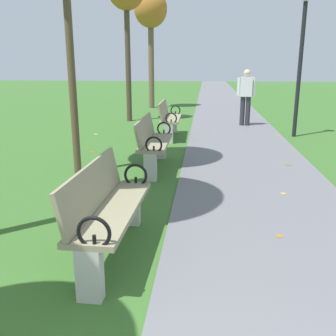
{
  "coord_description": "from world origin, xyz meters",
  "views": [
    {
      "loc": [
        0.4,
        -0.34,
        1.81
      ],
      "look_at": [
        -0.05,
        4.21,
        0.55
      ],
      "focal_mm": 40.67,
      "sensor_mm": 36.0,
      "label": 1
    }
  ],
  "objects_px": {
    "park_bench_3": "(153,142)",
    "park_bench_4": "(169,118)",
    "pedestrian_walking": "(246,94)",
    "park_bench_2": "(108,208)",
    "lamp_post": "(302,42)",
    "tree_5": "(151,13)"
  },
  "relations": [
    {
      "from": "park_bench_3",
      "to": "park_bench_4",
      "type": "xyz_separation_m",
      "value": [
        0.0,
        2.94,
        0.0
      ]
    },
    {
      "from": "park_bench_2",
      "to": "park_bench_4",
      "type": "xyz_separation_m",
      "value": [
        -0.0,
        6.12,
        0.0
      ]
    },
    {
      "from": "park_bench_2",
      "to": "pedestrian_walking",
      "type": "xyz_separation_m",
      "value": [
        2.07,
        8.17,
        0.44
      ]
    },
    {
      "from": "park_bench_4",
      "to": "pedestrian_walking",
      "type": "relative_size",
      "value": 0.99
    },
    {
      "from": "tree_5",
      "to": "pedestrian_walking",
      "type": "height_order",
      "value": "tree_5"
    },
    {
      "from": "park_bench_3",
      "to": "lamp_post",
      "type": "xyz_separation_m",
      "value": [
        3.17,
        3.4,
        1.82
      ]
    },
    {
      "from": "park_bench_2",
      "to": "park_bench_4",
      "type": "bearing_deg",
      "value": 90.0
    },
    {
      "from": "park_bench_2",
      "to": "park_bench_3",
      "type": "bearing_deg",
      "value": 90.0
    },
    {
      "from": "park_bench_3",
      "to": "lamp_post",
      "type": "relative_size",
      "value": 0.46
    },
    {
      "from": "tree_5",
      "to": "lamp_post",
      "type": "bearing_deg",
      "value": -53.39
    },
    {
      "from": "park_bench_4",
      "to": "lamp_post",
      "type": "bearing_deg",
      "value": 8.16
    },
    {
      "from": "park_bench_2",
      "to": "pedestrian_walking",
      "type": "distance_m",
      "value": 8.44
    },
    {
      "from": "park_bench_3",
      "to": "lamp_post",
      "type": "height_order",
      "value": "lamp_post"
    },
    {
      "from": "park_bench_4",
      "to": "pedestrian_walking",
      "type": "xyz_separation_m",
      "value": [
        2.07,
        2.05,
        0.44
      ]
    },
    {
      "from": "park_bench_2",
      "to": "tree_5",
      "type": "height_order",
      "value": "tree_5"
    },
    {
      "from": "lamp_post",
      "to": "park_bench_4",
      "type": "bearing_deg",
      "value": -171.84
    },
    {
      "from": "lamp_post",
      "to": "park_bench_3",
      "type": "bearing_deg",
      "value": -133.07
    },
    {
      "from": "tree_5",
      "to": "park_bench_4",
      "type": "bearing_deg",
      "value": -78.33
    },
    {
      "from": "tree_5",
      "to": "park_bench_3",
      "type": "bearing_deg",
      "value": -81.88
    },
    {
      "from": "lamp_post",
      "to": "tree_5",
      "type": "bearing_deg",
      "value": 126.61
    },
    {
      "from": "park_bench_3",
      "to": "tree_5",
      "type": "relative_size",
      "value": 0.35
    },
    {
      "from": "tree_5",
      "to": "lamp_post",
      "type": "relative_size",
      "value": 1.32
    }
  ]
}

